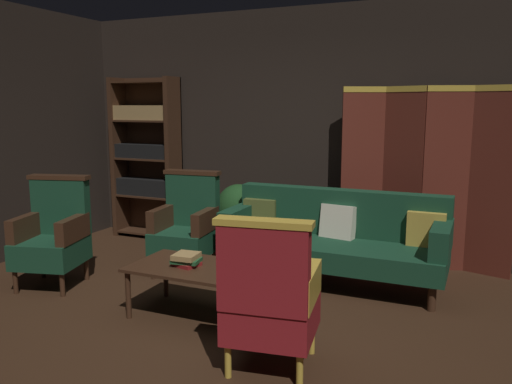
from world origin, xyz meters
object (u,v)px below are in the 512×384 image
potted_plant (238,214)px  book_green_cloth (186,260)px  armchair_wing_left (53,235)px  armchair_wing_right (186,226)px  bookshelf (147,156)px  book_tan_leather (186,256)px  armchair_gilt_accent (270,298)px  velvet_couch (335,236)px  coffee_table (193,271)px  book_red_leather (186,264)px  folding_screen (424,175)px

potted_plant → book_green_cloth: 1.78m
armchair_wing_left → book_green_cloth: (1.55, -0.13, -0.03)m
armchair_wing_right → book_green_cloth: 1.12m
bookshelf → potted_plant: 1.59m
bookshelf → book_tan_leather: 2.79m
bookshelf → armchair_wing_left: (0.27, -1.91, -0.57)m
armchair_gilt_accent → armchair_wing_left: 2.60m
velvet_couch → armchair_wing_left: armchair_wing_left is taller
armchair_wing_right → coffee_table: bearing=-56.0°
armchair_wing_left → book_red_leather: bearing=-5.0°
folding_screen → book_red_leather: bearing=-127.3°
book_red_leather → folding_screen: bearing=52.7°
book_red_leather → book_green_cloth: bearing=-90.0°
velvet_couch → potted_plant: size_ratio=2.58×
potted_plant → book_green_cloth: size_ratio=3.73×
armchair_gilt_accent → book_red_leather: bearing=149.8°
velvet_couch → armchair_wing_left: size_ratio=2.04×
armchair_wing_left → coffee_table: bearing=-4.0°
folding_screen → book_tan_leather: size_ratio=9.61×
book_red_leather → book_tan_leather: size_ratio=0.99×
bookshelf → coffee_table: bearing=-47.2°
velvet_couch → book_red_leather: (-0.88, -1.30, -0.02)m
folding_screen → book_red_leather: 2.70m
armchair_gilt_accent → book_green_cloth: size_ratio=4.72×
velvet_couch → book_tan_leather: bearing=-124.2°
bookshelf → armchair_gilt_accent: bearing=-43.1°
armchair_wing_right → potted_plant: armchair_wing_right is taller
coffee_table → armchair_wing_right: armchair_wing_right is taller
armchair_gilt_accent → book_red_leather: size_ratio=5.32×
coffee_table → armchair_wing_left: size_ratio=0.96×
armchair_wing_left → bookshelf: bearing=98.0°
book_green_cloth → book_tan_leather: size_ratio=1.12×
folding_screen → book_green_cloth: 2.69m
folding_screen → bookshelf: (-3.42, -0.06, 0.07)m
armchair_gilt_accent → potted_plant: (-1.33, 2.30, -0.02)m
coffee_table → armchair_gilt_accent: (0.91, -0.58, 0.12)m
velvet_couch → armchair_wing_right: armchair_wing_right is taller
armchair_wing_left → book_green_cloth: size_ratio=4.72×
velvet_couch → armchair_wing_right: 1.50m
coffee_table → book_green_cloth: (-0.05, -0.02, 0.09)m
velvet_couch → potted_plant: 1.33m
folding_screen → potted_plant: size_ratio=2.31×
armchair_wing_left → velvet_couch: bearing=25.6°
armchair_wing_left → armchair_wing_right: same height
armchair_gilt_accent → armchair_wing_left: size_ratio=1.00×
armchair_gilt_accent → armchair_wing_right: same height
velvet_couch → book_tan_leather: size_ratio=10.73×
velvet_couch → folding_screen: bearing=48.1°
bookshelf → book_green_cloth: bearing=-48.3°
armchair_wing_right → book_red_leather: 1.12m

